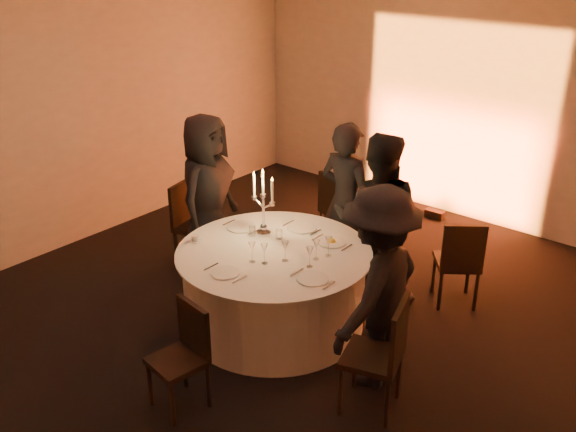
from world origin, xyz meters
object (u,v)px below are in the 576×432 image
Objects in this scene: guest_left at (207,194)px; chair_back_left at (337,206)px; banquet_table at (274,287)px; chair_back_right at (459,259)px; guest_right at (378,289)px; chair_right at (383,351)px; chair_front at (184,351)px; guest_back_right at (377,221)px; chair_left at (191,219)px; candelabra at (263,212)px; guest_back_left at (346,202)px; coffee_cup at (195,238)px.

chair_back_left is at bearing -46.70° from guest_left.
banquet_table is 1.94× the size of chair_back_right.
banquet_table is 1.05× the size of guest_right.
chair_right reaches higher than banquet_table.
chair_front is 2.30m from guest_back_right.
guest_left reaches higher than chair_back_right.
chair_left is at bearing 167.35° from banquet_table.
guest_right is at bearing -156.80° from chair_right.
guest_right is at bearing 59.23° from chair_front.
candelabra is (-0.51, 1.50, 0.52)m from chair_front.
guest_left reaches higher than banquet_table.
guest_left is at bearing 35.94° from guest_back_left.
guest_left is (-2.69, 0.77, 0.33)m from chair_right.
coffee_cup is at bearing 68.88° from guest_back_left.
chair_back_left is at bearing 111.52° from chair_front.
chair_left is 0.55× the size of guest_back_left.
banquet_table is 0.87m from coffee_cup.
chair_left is at bearing 144.55° from chair_front.
chair_right is 2.14m from coffee_cup.
chair_right is at bearing -15.44° from banquet_table.
guest_back_left is at bearing 92.20° from banquet_table.
chair_front is 1.30× the size of candelabra.
chair_left is 1.30m from candelabra.
banquet_table is 1.49m from chair_right.
guest_back_right is (0.28, 2.25, 0.40)m from chair_front.
chair_right is at bearing 35.71° from guest_right.
candelabra is (-0.31, 0.21, 0.62)m from banquet_table.
guest_left is at bearing -123.22° from chair_right.
chair_back_left is 3.07m from chair_front.
chair_right is at bearing -1.96° from coffee_cup.
guest_right is at bearing -4.71° from banquet_table.
banquet_table is at bearing 11.64° from chair_back_right.
guest_right is 1.52m from candelabra.
chair_back_right is 0.96× the size of chair_right.
chair_back_right is (2.69, 1.05, -0.01)m from chair_left.
coffee_cup is at bearing 99.96° from chair_back_left.
chair_right is (2.94, -0.73, 0.02)m from chair_left.
chair_right is at bearing -122.64° from guest_left.
chair_back_right is 0.89m from guest_back_right.
chair_left is 1.69m from chair_back_left.
banquet_table is 1.03× the size of guest_left.
banquet_table is 2.07× the size of chair_front.
coffee_cup is (-2.12, 0.07, 0.25)m from chair_right.
chair_left is at bearing -16.72° from chair_back_right.
guest_right is at bearing 96.21° from guest_back_right.
chair_front is 0.49× the size of guest_left.
guest_back_left is at bearing -154.48° from chair_right.
guest_back_right is at bearing -88.47° from guest_left.
guest_back_left is 2.56× the size of candelabra.
banquet_table is 1.91× the size of chair_left.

